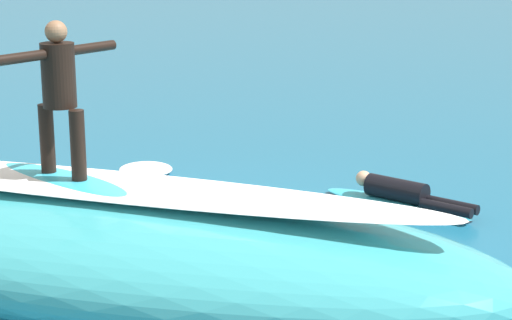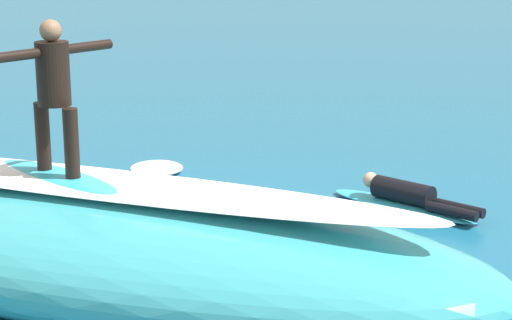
{
  "view_description": "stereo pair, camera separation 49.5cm",
  "coord_description": "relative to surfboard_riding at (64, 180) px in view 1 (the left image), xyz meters",
  "views": [
    {
      "loc": [
        -4.05,
        9.26,
        3.77
      ],
      "look_at": [
        -0.43,
        -0.28,
        1.08
      ],
      "focal_mm": 63.43,
      "sensor_mm": 36.0,
      "label": 1
    },
    {
      "loc": [
        -4.51,
        9.07,
        3.77
      ],
      "look_at": [
        -0.43,
        -0.28,
        1.08
      ],
      "focal_mm": 63.43,
      "sensor_mm": 36.0,
      "label": 2
    }
  ],
  "objects": [
    {
      "name": "ground_plane",
      "position": [
        -0.81,
        -1.85,
        -1.28
      ],
      "size": [
        120.0,
        120.0,
        0.0
      ],
      "primitive_type": "plane",
      "color": "#196084"
    },
    {
      "name": "wave_crest",
      "position": [
        -0.38,
        -0.01,
        -0.66
      ],
      "size": [
        8.54,
        3.21,
        1.23
      ],
      "primitive_type": "ellipsoid",
      "rotation": [
        0.0,
        0.0,
        0.04
      ],
      "color": "teal",
      "rests_on": "ground_plane"
    },
    {
      "name": "wave_foam_lip",
      "position": [
        -0.38,
        -0.01,
        -0.01
      ],
      "size": [
        7.2,
        1.29,
        0.08
      ],
      "primitive_type": "ellipsoid",
      "rotation": [
        0.0,
        0.0,
        0.04
      ],
      "color": "white",
      "rests_on": "wave_crest"
    },
    {
      "name": "surfboard_riding",
      "position": [
        0.0,
        0.0,
        0.0
      ],
      "size": [
        2.09,
        1.1,
        0.1
      ],
      "primitive_type": "ellipsoid",
      "rotation": [
        0.0,
        0.0,
        -0.3
      ],
      "color": "#33B2D1",
      "rests_on": "wave_crest"
    },
    {
      "name": "surfer_riding",
      "position": [
        -0.0,
        0.0,
        0.94
      ],
      "size": [
        0.59,
        1.42,
        1.54
      ],
      "rotation": [
        0.0,
        0.0,
        -0.3
      ],
      "color": "black",
      "rests_on": "surfboard_riding"
    },
    {
      "name": "surfboard_paddling",
      "position": [
        -2.47,
        -4.26,
        -1.23
      ],
      "size": [
        2.29,
        1.17,
        0.1
      ],
      "primitive_type": "ellipsoid",
      "rotation": [
        0.0,
        0.0,
        -0.32
      ],
      "color": "#33B2D1",
      "rests_on": "ground_plane"
    },
    {
      "name": "surfer_paddling",
      "position": [
        -2.6,
        -4.22,
        -1.04
      ],
      "size": [
        1.76,
        0.79,
        0.32
      ],
      "rotation": [
        0.0,
        0.0,
        -0.32
      ],
      "color": "black",
      "rests_on": "surfboard_paddling"
    },
    {
      "name": "foam_patch_near",
      "position": [
        1.51,
        -4.56,
        -1.21
      ],
      "size": [
        1.18,
        1.18,
        0.14
      ],
      "primitive_type": "ellipsoid",
      "rotation": [
        0.0,
        0.0,
        2.39
      ],
      "color": "white",
      "rests_on": "ground_plane"
    },
    {
      "name": "foam_patch_far",
      "position": [
        0.47,
        -2.21,
        -1.2
      ],
      "size": [
        1.07,
        0.95,
        0.16
      ],
      "primitive_type": "ellipsoid",
      "rotation": [
        0.0,
        0.0,
        0.39
      ],
      "color": "white",
      "rests_on": "ground_plane"
    }
  ]
}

